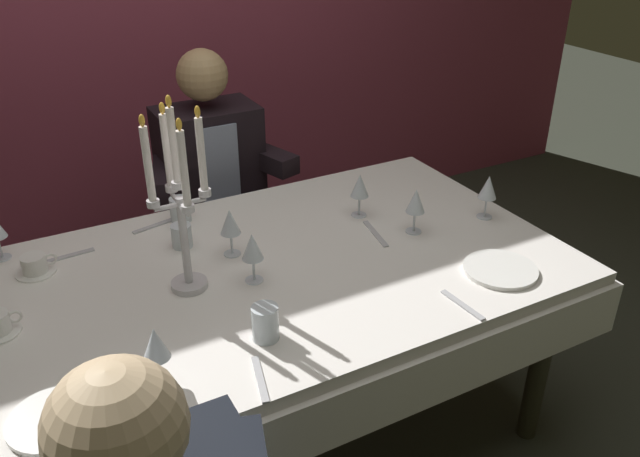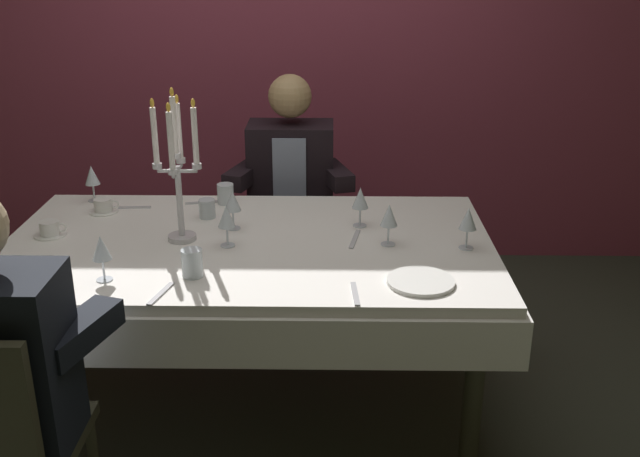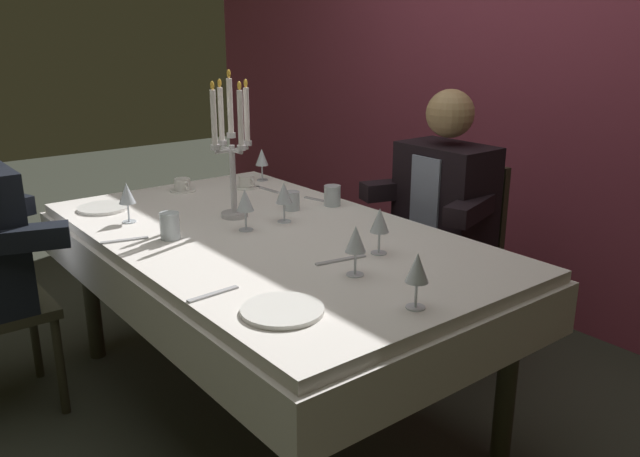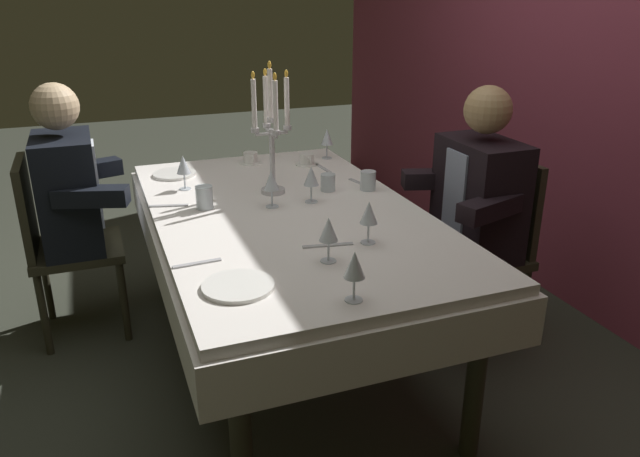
{
  "view_description": "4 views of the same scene",
  "coord_description": "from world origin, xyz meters",
  "px_view_note": "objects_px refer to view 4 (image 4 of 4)",
  "views": [
    {
      "loc": [
        -0.69,
        -1.62,
        1.83
      ],
      "look_at": [
        0.22,
        0.06,
        0.8
      ],
      "focal_mm": 36.29,
      "sensor_mm": 36.0,
      "label": 1
    },
    {
      "loc": [
        0.32,
        -2.65,
        1.83
      ],
      "look_at": [
        0.28,
        0.05,
        0.77
      ],
      "focal_mm": 41.46,
      "sensor_mm": 36.0,
      "label": 2
    },
    {
      "loc": [
        1.98,
        -1.3,
        1.5
      ],
      "look_at": [
        0.25,
        0.06,
        0.81
      ],
      "focal_mm": 36.21,
      "sensor_mm": 36.0,
      "label": 3
    },
    {
      "loc": [
        2.36,
        -0.74,
        1.64
      ],
      "look_at": [
        0.31,
        0.03,
        0.77
      ],
      "focal_mm": 34.58,
      "sensor_mm": 36.0,
      "label": 4
    }
  ],
  "objects_px": {
    "wine_glass_3": "(354,266)",
    "coffee_cup_1": "(251,158)",
    "dining_table": "(288,236)",
    "dinner_plate_1": "(238,286)",
    "wine_glass_1": "(327,138)",
    "wine_glass_0": "(271,182)",
    "wine_glass_4": "(369,214)",
    "water_tumbler_2": "(204,197)",
    "water_tumbler_0": "(328,182)",
    "coffee_cup_0": "(307,160)",
    "seated_diner_1": "(480,197)",
    "candelabra": "(271,132)",
    "wine_glass_2": "(311,177)",
    "seated_diner_0": "(67,192)",
    "wine_glass_6": "(329,231)",
    "water_tumbler_1": "(368,181)",
    "dinner_plate_0": "(175,174)",
    "wine_glass_5": "(183,166)"
  },
  "relations": [
    {
      "from": "coffee_cup_1",
      "to": "wine_glass_0",
      "type": "bearing_deg",
      "value": -7.38
    },
    {
      "from": "dining_table",
      "to": "wine_glass_0",
      "type": "xyz_separation_m",
      "value": [
        -0.07,
        -0.05,
        0.23
      ]
    },
    {
      "from": "water_tumbler_1",
      "to": "water_tumbler_2",
      "type": "relative_size",
      "value": 0.9
    },
    {
      "from": "dinner_plate_0",
      "to": "wine_glass_6",
      "type": "relative_size",
      "value": 1.31
    },
    {
      "from": "water_tumbler_2",
      "to": "wine_glass_3",
      "type": "bearing_deg",
      "value": 14.99
    },
    {
      "from": "candelabra",
      "to": "wine_glass_5",
      "type": "bearing_deg",
      "value": -117.83
    },
    {
      "from": "wine_glass_0",
      "to": "coffee_cup_0",
      "type": "distance_m",
      "value": 0.69
    },
    {
      "from": "wine_glass_5",
      "to": "wine_glass_0",
      "type": "bearing_deg",
      "value": 39.23
    },
    {
      "from": "wine_glass_0",
      "to": "wine_glass_4",
      "type": "height_order",
      "value": "same"
    },
    {
      "from": "wine_glass_3",
      "to": "coffee_cup_1",
      "type": "xyz_separation_m",
      "value": [
        -1.63,
        0.1,
        -0.09
      ]
    },
    {
      "from": "wine_glass_2",
      "to": "water_tumbler_2",
      "type": "relative_size",
      "value": 1.64
    },
    {
      "from": "candelabra",
      "to": "seated_diner_0",
      "type": "distance_m",
      "value": 1.01
    },
    {
      "from": "water_tumbler_0",
      "to": "seated_diner_1",
      "type": "relative_size",
      "value": 0.06
    },
    {
      "from": "coffee_cup_0",
      "to": "water_tumbler_0",
      "type": "bearing_deg",
      "value": -7.17
    },
    {
      "from": "wine_glass_1",
      "to": "seated_diner_0",
      "type": "relative_size",
      "value": 0.13
    },
    {
      "from": "water_tumbler_0",
      "to": "coffee_cup_0",
      "type": "xyz_separation_m",
      "value": [
        -0.46,
        0.06,
        -0.01
      ]
    },
    {
      "from": "dining_table",
      "to": "wine_glass_2",
      "type": "height_order",
      "value": "wine_glass_2"
    },
    {
      "from": "wine_glass_0",
      "to": "wine_glass_4",
      "type": "xyz_separation_m",
      "value": [
        0.51,
        0.22,
        0.0
      ]
    },
    {
      "from": "candelabra",
      "to": "dinner_plate_1",
      "type": "bearing_deg",
      "value": -23.21
    },
    {
      "from": "coffee_cup_0",
      "to": "seated_diner_1",
      "type": "height_order",
      "value": "seated_diner_1"
    },
    {
      "from": "wine_glass_5",
      "to": "water_tumbler_2",
      "type": "xyz_separation_m",
      "value": [
        0.3,
        0.04,
        -0.06
      ]
    },
    {
      "from": "wine_glass_3",
      "to": "wine_glass_4",
      "type": "relative_size",
      "value": 1.0
    },
    {
      "from": "wine_glass_1",
      "to": "water_tumbler_2",
      "type": "xyz_separation_m",
      "value": [
        0.58,
        -0.79,
        -0.06
      ]
    },
    {
      "from": "coffee_cup_1",
      "to": "wine_glass_3",
      "type": "bearing_deg",
      "value": -3.61
    },
    {
      "from": "wine_glass_0",
      "to": "wine_glass_1",
      "type": "xyz_separation_m",
      "value": [
        -0.67,
        0.51,
        0.0
      ]
    },
    {
      "from": "wine_glass_6",
      "to": "water_tumbler_2",
      "type": "height_order",
      "value": "wine_glass_6"
    },
    {
      "from": "wine_glass_4",
      "to": "water_tumbler_2",
      "type": "xyz_separation_m",
      "value": [
        -0.6,
        -0.5,
        -0.07
      ]
    },
    {
      "from": "dinner_plate_0",
      "to": "coffee_cup_0",
      "type": "relative_size",
      "value": 1.62
    },
    {
      "from": "wine_glass_5",
      "to": "seated_diner_1",
      "type": "distance_m",
      "value": 1.38
    },
    {
      "from": "dining_table",
      "to": "wine_glass_6",
      "type": "height_order",
      "value": "wine_glass_6"
    },
    {
      "from": "coffee_cup_0",
      "to": "coffee_cup_1",
      "type": "distance_m",
      "value": 0.31
    },
    {
      "from": "wine_glass_1",
      "to": "wine_glass_0",
      "type": "bearing_deg",
      "value": -37.61
    },
    {
      "from": "water_tumbler_0",
      "to": "wine_glass_0",
      "type": "bearing_deg",
      "value": -67.73
    },
    {
      "from": "wine_glass_1",
      "to": "coffee_cup_1",
      "type": "height_order",
      "value": "wine_glass_1"
    },
    {
      "from": "wine_glass_1",
      "to": "wine_glass_3",
      "type": "distance_m",
      "value": 1.66
    },
    {
      "from": "water_tumbler_0",
      "to": "coffee_cup_0",
      "type": "distance_m",
      "value": 0.46
    },
    {
      "from": "candelabra",
      "to": "wine_glass_1",
      "type": "distance_m",
      "value": 0.68
    },
    {
      "from": "coffee_cup_0",
      "to": "seated_diner_1",
      "type": "xyz_separation_m",
      "value": [
        0.78,
        0.57,
        -0.03
      ]
    },
    {
      "from": "wine_glass_3",
      "to": "seated_diner_1",
      "type": "height_order",
      "value": "seated_diner_1"
    },
    {
      "from": "wine_glass_6",
      "to": "wine_glass_3",
      "type": "bearing_deg",
      "value": -6.2
    },
    {
      "from": "dining_table",
      "to": "dinner_plate_1",
      "type": "distance_m",
      "value": 0.74
    },
    {
      "from": "dinner_plate_1",
      "to": "wine_glass_2",
      "type": "relative_size",
      "value": 1.42
    },
    {
      "from": "coffee_cup_0",
      "to": "seated_diner_1",
      "type": "distance_m",
      "value": 0.96
    },
    {
      "from": "candelabra",
      "to": "coffee_cup_0",
      "type": "distance_m",
      "value": 0.56
    },
    {
      "from": "water_tumbler_1",
      "to": "seated_diner_1",
      "type": "bearing_deg",
      "value": 58.85
    },
    {
      "from": "wine_glass_1",
      "to": "coffee_cup_0",
      "type": "xyz_separation_m",
      "value": [
        0.09,
        -0.15,
        -0.09
      ]
    },
    {
      "from": "dining_table",
      "to": "wine_glass_1",
      "type": "relative_size",
      "value": 11.83
    },
    {
      "from": "wine_glass_4",
      "to": "wine_glass_5",
      "type": "height_order",
      "value": "same"
    },
    {
      "from": "wine_glass_1",
      "to": "wine_glass_2",
      "type": "relative_size",
      "value": 1.0
    },
    {
      "from": "wine_glass_0",
      "to": "water_tumbler_1",
      "type": "bearing_deg",
      "value": 98.5
    }
  ]
}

